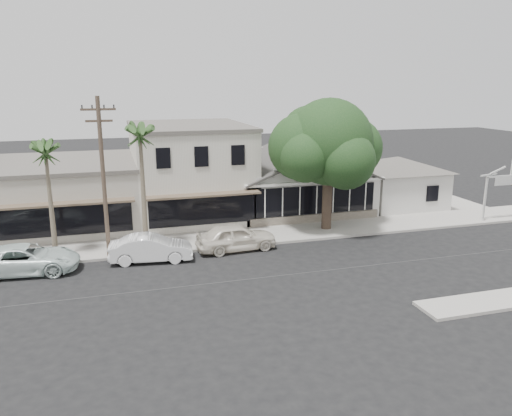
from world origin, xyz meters
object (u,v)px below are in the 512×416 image
object	(u,v)px
car_1	(151,248)
car_0	(236,237)
car_2	(25,259)
arch_sign	(511,178)
shade_tree	(326,144)
utility_pole	(103,175)

from	to	relation	value
car_1	car_0	bearing A→B (deg)	-77.72
car_0	car_2	xyz separation A→B (m)	(-11.43, -0.44, -0.05)
arch_sign	car_0	distance (m)	20.30
car_1	car_2	bearing A→B (deg)	96.09
arch_sign	shade_tree	bearing A→B (deg)	172.53
car_2	car_1	bearing A→B (deg)	-85.66
utility_pole	car_1	world-z (taller)	utility_pole
car_0	car_2	distance (m)	11.44
arch_sign	car_2	world-z (taller)	arch_sign
arch_sign	car_0	size ratio (longest dim) A/B	0.87
shade_tree	utility_pole	bearing A→B (deg)	-172.42
arch_sign	utility_pole	size ratio (longest dim) A/B	0.46
car_1	shade_tree	bearing A→B (deg)	-69.21
shade_tree	car_2	bearing A→B (deg)	-170.92
utility_pole	car_2	distance (m)	5.90
utility_pole	shade_tree	size ratio (longest dim) A/B	1.03
utility_pole	car_2	size ratio (longest dim) A/B	1.66
car_2	shade_tree	distance (m)	19.06
arch_sign	car_0	world-z (taller)	arch_sign
car_1	car_2	distance (m)	6.43
arch_sign	shade_tree	world-z (taller)	shade_tree
car_0	shade_tree	xyz separation A→B (m)	(6.73, 2.47, 4.96)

